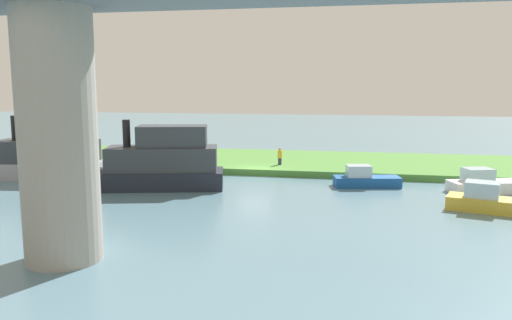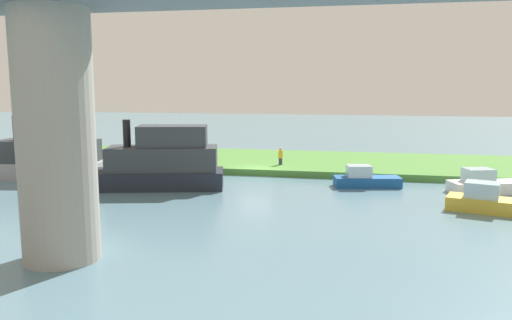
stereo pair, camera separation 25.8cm
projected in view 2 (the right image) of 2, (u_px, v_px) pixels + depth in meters
name	position (u px, v px, depth m)	size (l,w,h in m)	color
ground_plane	(255.00, 176.00, 38.97)	(160.00, 160.00, 0.00)	slate
grassy_bank	(269.00, 161.00, 44.75)	(80.00, 12.00, 0.50)	#4C8438
bridge_pylon	(56.00, 137.00, 19.77)	(2.98, 2.98, 9.82)	#9E998E
person_on_bank	(281.00, 156.00, 41.16)	(0.39, 0.39, 1.39)	#2D334C
mooring_post	(185.00, 159.00, 41.26)	(0.20, 0.20, 0.91)	brown
riverboat_paddlewheel	(46.00, 155.00, 38.07)	(9.42, 4.18, 4.65)	#99999E
skiff_small	(485.00, 184.00, 32.90)	(5.07, 3.03, 1.59)	white
pontoon_yellow	(160.00, 163.00, 34.27)	(9.51, 5.10, 4.63)	#1E232D
motorboat_white	(365.00, 179.00, 34.86)	(4.66, 2.43, 1.48)	#195199
motorboat_red	(491.00, 202.00, 27.94)	(5.16, 3.10, 1.62)	gold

